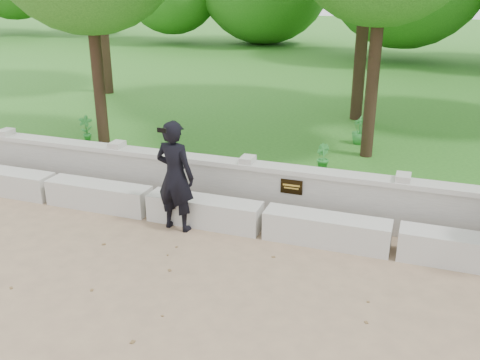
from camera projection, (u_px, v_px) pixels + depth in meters
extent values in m
plane|color=#987D5D|center=(218.00, 297.00, 6.78)|extent=(80.00, 80.00, 0.00)
cube|color=#28631D|center=(364.00, 86.00, 19.05)|extent=(40.00, 22.00, 0.25)
cube|color=beige|center=(7.00, 182.00, 9.94)|extent=(1.90, 0.45, 0.45)
cube|color=beige|center=(99.00, 196.00, 9.31)|extent=(1.90, 0.45, 0.45)
cube|color=beige|center=(204.00, 211.00, 8.69)|extent=(1.90, 0.45, 0.45)
cube|color=beige|center=(326.00, 230.00, 8.06)|extent=(1.90, 0.45, 0.45)
cube|color=beige|center=(469.00, 251.00, 7.44)|extent=(1.90, 0.45, 0.45)
cube|color=beige|center=(276.00, 193.00, 8.92)|extent=(12.50, 0.25, 0.82)
cube|color=beige|center=(276.00, 168.00, 8.76)|extent=(12.50, 0.35, 0.08)
cube|color=black|center=(291.00, 187.00, 8.63)|extent=(0.36, 0.02, 0.24)
imported|color=black|center=(175.00, 176.00, 8.31)|extent=(0.70, 0.51, 1.79)
cube|color=black|center=(162.00, 130.00, 7.69)|extent=(0.14, 0.04, 0.07)
cylinder|color=#382619|center=(100.00, 7.00, 16.34)|extent=(0.36, 0.36, 5.32)
cylinder|color=#382619|center=(97.00, 67.00, 11.00)|extent=(0.24, 0.24, 3.59)
cylinder|color=#382619|center=(363.00, 30.00, 13.36)|extent=(0.31, 0.31, 4.58)
cylinder|color=#382619|center=(374.00, 67.00, 10.62)|extent=(0.25, 0.25, 3.71)
imported|color=#308E37|center=(86.00, 129.00, 12.16)|extent=(0.37, 0.32, 0.60)
imported|color=#308E37|center=(322.00, 158.00, 10.34)|extent=(0.37, 0.37, 0.53)
imported|color=#308E37|center=(360.00, 130.00, 11.99)|extent=(0.46, 0.47, 0.63)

